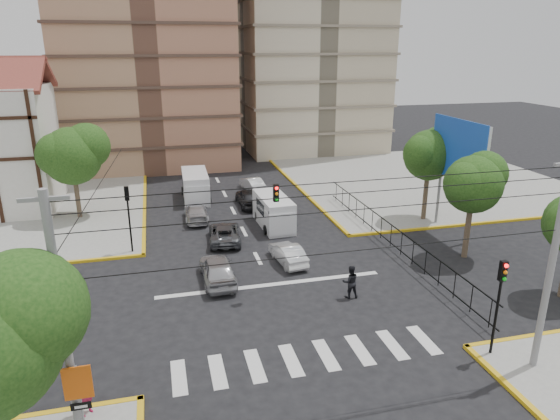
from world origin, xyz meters
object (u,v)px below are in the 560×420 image
object	(u,v)px
pedestrian_sw_corner	(84,393)
pedestrian_crosswalk	(350,282)
car_white_front_right	(288,253)
car_silver_front_left	(218,269)
district_sign	(79,390)
traffic_light_nw	(128,208)
van_right_lane	(274,213)
van_left_lane	(196,187)
traffic_light_se	(500,292)

from	to	relation	value
pedestrian_sw_corner	pedestrian_crosswalk	distance (m)	14.21
car_white_front_right	pedestrian_sw_corner	xyz separation A→B (m)	(-10.69, -11.40, 0.43)
car_white_front_right	car_silver_front_left	bearing A→B (deg)	11.93
district_sign	car_silver_front_left	world-z (taller)	district_sign
traffic_light_nw	district_sign	xyz separation A→B (m)	(-1.00, -17.04, -0.66)
van_right_lane	car_white_front_right	world-z (taller)	van_right_lane
traffic_light_nw	district_sign	bearing A→B (deg)	-93.36
car_silver_front_left	pedestrian_sw_corner	distance (m)	11.59
van_right_lane	car_silver_front_left	bearing A→B (deg)	-125.88
traffic_light_nw	van_left_lane	world-z (taller)	traffic_light_nw
pedestrian_sw_corner	pedestrian_crosswalk	world-z (taller)	pedestrian_sw_corner
traffic_light_nw	van_left_lane	bearing A→B (deg)	64.78
traffic_light_nw	pedestrian_crosswalk	bearing A→B (deg)	-38.10
traffic_light_nw	pedestrian_sw_corner	bearing A→B (deg)	-94.44
traffic_light_nw	pedestrian_crosswalk	distance (m)	14.88
traffic_light_se	van_left_lane	xyz separation A→B (m)	(-10.49, 26.46, -1.92)
car_white_front_right	pedestrian_sw_corner	world-z (taller)	pedestrian_sw_corner
district_sign	traffic_light_nw	bearing A→B (deg)	86.64
traffic_light_se	van_right_lane	bearing A→B (deg)	106.61
car_white_front_right	pedestrian_crosswalk	world-z (taller)	pedestrian_crosswalk
traffic_light_nw	van_right_lane	size ratio (longest dim) A/B	0.85
traffic_light_nw	van_right_lane	xyz separation A→B (m)	(10.19, 2.54, -1.99)
car_white_front_right	pedestrian_sw_corner	bearing A→B (deg)	40.12
car_silver_front_left	pedestrian_crosswalk	bearing A→B (deg)	150.66
van_right_lane	van_left_lane	distance (m)	9.74
district_sign	car_white_front_right	bearing A→B (deg)	51.35
car_white_front_right	pedestrian_crosswalk	bearing A→B (deg)	105.16
car_silver_front_left	car_white_front_right	size ratio (longest dim) A/B	1.20
district_sign	pedestrian_crosswalk	distance (m)	14.97
traffic_light_se	car_white_front_right	distance (m)	13.42
traffic_light_se	pedestrian_sw_corner	size ratio (longest dim) A/B	2.45
district_sign	pedestrian_crosswalk	bearing A→B (deg)	32.30
van_left_lane	district_sign	bearing A→B (deg)	-100.73
van_right_lane	car_silver_front_left	xyz separation A→B (m)	(-5.28, -7.99, -0.35)
pedestrian_crosswalk	pedestrian_sw_corner	bearing A→B (deg)	30.87
traffic_light_se	traffic_light_nw	distance (m)	22.06
traffic_light_se	traffic_light_nw	bearing A→B (deg)	135.00
traffic_light_se	car_silver_front_left	world-z (taller)	traffic_light_se
van_right_lane	van_left_lane	world-z (taller)	van_left_lane
traffic_light_nw	pedestrian_sw_corner	distance (m)	15.48
traffic_light_nw	van_left_lane	size ratio (longest dim) A/B	0.80
traffic_light_nw	traffic_light_se	bearing A→B (deg)	-45.00
car_white_front_right	traffic_light_se	bearing A→B (deg)	110.82
traffic_light_se	pedestrian_sw_corner	world-z (taller)	traffic_light_se
traffic_light_nw	car_silver_front_left	size ratio (longest dim) A/B	0.97
pedestrian_crosswalk	car_white_front_right	bearing A→B (deg)	-63.22
traffic_light_nw	car_white_front_right	distance (m)	10.57
van_right_lane	car_white_front_right	distance (m)	6.50
van_left_lane	traffic_light_se	bearing A→B (deg)	-66.74
van_right_lane	van_left_lane	size ratio (longest dim) A/B	0.95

